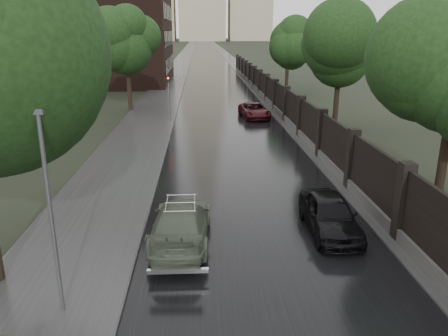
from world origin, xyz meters
TOP-DOWN VIEW (x-y plane):
  - road at (0.00, 190.00)m, footprint 8.00×420.00m
  - sidewalk_left at (-6.00, 190.00)m, footprint 4.00×420.00m
  - verge_right at (5.50, 190.00)m, footprint 3.00×420.00m
  - fence_right at (4.60, 32.01)m, footprint 0.45×75.72m
  - tree_left_far at (-8.00, 30.00)m, footprint 4.25×4.25m
  - tree_right_b at (7.50, 22.00)m, footprint 4.08×4.08m
  - tree_right_c at (7.50, 40.00)m, footprint 4.08×4.08m
  - lamp_post at (-5.40, 1.50)m, footprint 0.25×0.12m
  - traffic_light at (-4.30, 24.99)m, footprint 0.16×0.32m
  - brick_building at (-18.00, 52.00)m, footprint 24.00×18.00m
  - volga_sedan at (-2.65, 5.30)m, footprint 2.07×4.65m
  - car_right_near at (2.43, 5.73)m, footprint 1.59×3.92m
  - car_right_far at (2.33, 26.51)m, footprint 2.42×4.50m

SIDE VIEW (x-z plane):
  - road at x=0.00m, z-range 0.00..0.02m
  - verge_right at x=5.50m, z-range 0.00..0.08m
  - sidewalk_left at x=-6.00m, z-range 0.00..0.16m
  - car_right_far at x=2.33m, z-range 0.00..1.20m
  - volga_sedan at x=-2.65m, z-range 0.00..1.32m
  - car_right_near at x=2.43m, z-range 0.00..1.33m
  - fence_right at x=4.60m, z-range -0.34..2.36m
  - traffic_light at x=-4.30m, z-range 0.40..4.40m
  - lamp_post at x=-5.40m, z-range 0.12..5.23m
  - tree_right_b at x=7.50m, z-range 1.44..8.46m
  - tree_right_c at x=7.50m, z-range 1.44..8.46m
  - tree_left_far at x=-8.00m, z-range 1.55..8.94m
  - brick_building at x=-18.00m, z-range 0.00..20.00m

